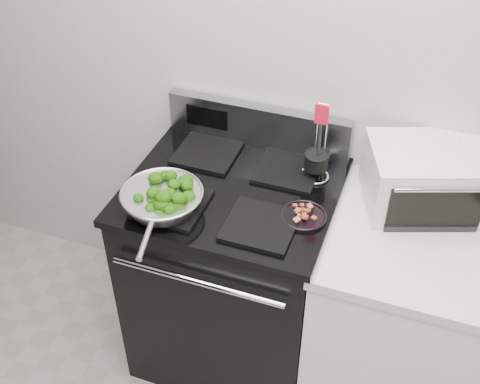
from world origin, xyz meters
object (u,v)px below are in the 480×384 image
at_px(bacon_plate, 304,214).
at_px(utensil_holder, 316,165).
at_px(skillet, 162,199).
at_px(gas_range, 233,271).
at_px(toaster_oven, 425,178).

bearing_deg(bacon_plate, utensil_holder, 94.71).
relative_size(skillet, bacon_plate, 2.85).
xyz_separation_m(gas_range, skillet, (-0.19, -0.21, 0.51)).
height_order(skillet, bacon_plate, skillet).
xyz_separation_m(gas_range, utensil_holder, (0.28, 0.16, 0.52)).
bearing_deg(utensil_holder, gas_range, -148.18).
height_order(gas_range, bacon_plate, gas_range).
bearing_deg(toaster_oven, bacon_plate, -165.61).
distance_m(skillet, utensil_holder, 0.60).
bearing_deg(gas_range, toaster_oven, 14.86).
relative_size(bacon_plate, utensil_holder, 0.50).
bearing_deg(utensil_holder, bacon_plate, -83.86).
height_order(gas_range, utensil_holder, utensil_holder).
bearing_deg(bacon_plate, skillet, -165.26).
bearing_deg(skillet, toaster_oven, 11.00).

